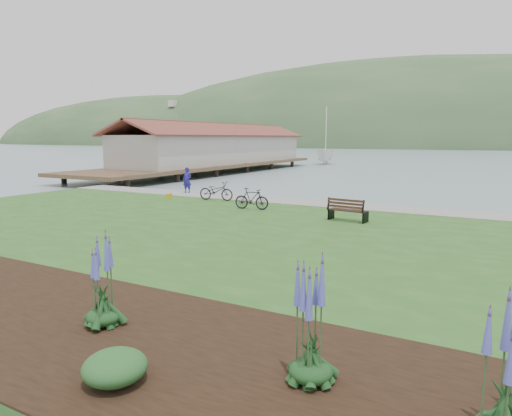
{
  "coord_description": "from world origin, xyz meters",
  "views": [
    {
      "loc": [
        8.4,
        -15.15,
        3.79
      ],
      "look_at": [
        0.65,
        -1.06,
        1.3
      ],
      "focal_mm": 32.0,
      "sensor_mm": 36.0,
      "label": 1
    }
  ],
  "objects": [
    {
      "name": "echium_2",
      "position": [
        8.58,
        -9.81,
        1.17
      ],
      "size": [
        0.62,
        0.62,
        1.74
      ],
      "color": "#143717",
      "rests_on": "garden_bed"
    },
    {
      "name": "garden_bed",
      "position": [
        3.0,
        -9.8,
        0.42
      ],
      "size": [
        24.0,
        4.4,
        0.04
      ],
      "primitive_type": "cube",
      "color": "black",
      "rests_on": "lawn"
    },
    {
      "name": "ground",
      "position": [
        0.0,
        0.0,
        0.0
      ],
      "size": [
        600.0,
        600.0,
        0.0
      ],
      "primitive_type": "plane",
      "color": "slate",
      "rests_on": "ground"
    },
    {
      "name": "shrub_1",
      "position": [
        3.87,
        -10.95,
        0.66
      ],
      "size": [
        0.89,
        0.89,
        0.45
      ],
      "primitive_type": "ellipsoid",
      "color": "#1E4C21",
      "rests_on": "garden_bed"
    },
    {
      "name": "echium_1",
      "position": [
        6.23,
        -9.62,
        1.28
      ],
      "size": [
        0.62,
        0.62,
        1.97
      ],
      "color": "#143717",
      "rests_on": "garden_bed"
    },
    {
      "name": "bicycle_b",
      "position": [
        -2.13,
        3.56,
        0.91
      ],
      "size": [
        0.74,
        1.74,
        1.01
      ],
      "primitive_type": "imported",
      "rotation": [
        0.0,
        0.0,
        1.73
      ],
      "color": "black",
      "rests_on": "lawn"
    },
    {
      "name": "pier_pavilion",
      "position": [
        -20.0,
        27.52,
        2.64
      ],
      "size": [
        8.0,
        36.0,
        5.4
      ],
      "color": "#4C3826",
      "rests_on": "ground"
    },
    {
      "name": "shoreline_path",
      "position": [
        0.0,
        6.9,
        0.42
      ],
      "size": [
        34.0,
        2.2,
        0.03
      ],
      "primitive_type": "cube",
      "color": "gray",
      "rests_on": "lawn"
    },
    {
      "name": "echium_0",
      "position": [
        2.23,
        -9.63,
        1.2
      ],
      "size": [
        0.62,
        0.62,
        1.81
      ],
      "color": "#143717",
      "rests_on": "garden_bed"
    },
    {
      "name": "lawn",
      "position": [
        0.0,
        -2.0,
        0.2
      ],
      "size": [
        34.0,
        20.0,
        0.4
      ],
      "primitive_type": "cube",
      "color": "#27541D",
      "rests_on": "ground"
    },
    {
      "name": "pannier",
      "position": [
        -7.99,
        4.58,
        0.56
      ],
      "size": [
        0.21,
        0.3,
        0.31
      ],
      "primitive_type": "cube",
      "rotation": [
        0.0,
        0.0,
        0.07
      ],
      "color": "#BE9616",
      "rests_on": "lawn"
    },
    {
      "name": "bicycle_a",
      "position": [
        -5.38,
        5.39,
        0.92
      ],
      "size": [
        0.95,
        2.05,
        1.03
      ],
      "primitive_type": "imported",
      "rotation": [
        0.0,
        0.0,
        1.71
      ],
      "color": "black",
      "rests_on": "lawn"
    },
    {
      "name": "park_bench",
      "position": [
        2.81,
        2.73,
        0.89
      ],
      "size": [
        1.64,
        0.83,
        0.98
      ],
      "rotation": [
        0.0,
        0.0,
        -0.13
      ],
      "color": "black",
      "rests_on": "lawn"
    },
    {
      "name": "person",
      "position": [
        -8.74,
        7.24,
        1.33
      ],
      "size": [
        0.72,
        0.52,
        1.87
      ],
      "primitive_type": "imported",
      "rotation": [
        0.0,
        0.0,
        0.09
      ],
      "color": "navy",
      "rests_on": "lawn"
    },
    {
      "name": "sailboat",
      "position": [
        -14.45,
        46.97,
        0.0
      ],
      "size": [
        11.8,
        11.93,
        25.83
      ],
      "primitive_type": "imported",
      "rotation": [
        0.0,
        0.0,
        0.23
      ],
      "color": "silver",
      "rests_on": "ground"
    }
  ]
}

